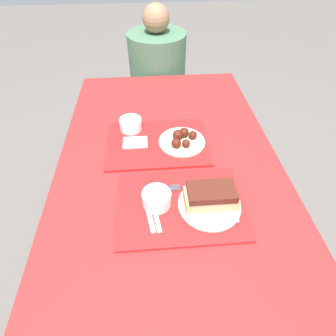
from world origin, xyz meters
TOP-DOWN VIEW (x-y plane):
  - ground_plane at (0.00, 0.00)m, footprint 12.00×12.00m
  - picnic_table at (0.00, 0.00)m, footprint 0.96×1.71m
  - picnic_bench_far at (0.00, 1.08)m, footprint 0.91×0.28m
  - tray_near at (0.02, -0.19)m, footprint 0.46×0.34m
  - tray_far at (-0.04, 0.17)m, footprint 0.46×0.34m
  - bowl_coleslaw_near at (-0.06, -0.18)m, footprint 0.10×0.10m
  - brisket_sandwich_plate at (0.12, -0.20)m, footprint 0.23×0.23m
  - plastic_fork_near at (-0.10, -0.22)m, footprint 0.05×0.17m
  - plastic_knife_near at (-0.07, -0.22)m, footprint 0.04×0.17m
  - condiment_packet at (0.01, -0.11)m, footprint 0.04×0.03m
  - bowl_coleslaw_far at (-0.17, 0.28)m, footprint 0.10×0.10m
  - wings_plate_far at (0.07, 0.16)m, footprint 0.21×0.21m
  - napkin_far at (-0.15, 0.17)m, footprint 0.11×0.08m
  - person_seated_across at (0.00, 1.08)m, footprint 0.40×0.40m

SIDE VIEW (x-z plane):
  - ground_plane at x=0.00m, z-range 0.00..0.00m
  - picnic_bench_far at x=0.00m, z-range 0.15..0.57m
  - picnic_table at x=0.00m, z-range 0.29..1.05m
  - person_seated_across at x=0.00m, z-range 0.36..1.06m
  - tray_near at x=0.02m, z-range 0.76..0.77m
  - tray_far at x=-0.04m, z-range 0.76..0.77m
  - plastic_fork_near at x=-0.10m, z-range 0.77..0.78m
  - plastic_knife_near at x=-0.07m, z-range 0.77..0.78m
  - condiment_packet at x=0.01m, z-range 0.77..0.78m
  - napkin_far at x=-0.15m, z-range 0.77..0.78m
  - wings_plate_far at x=0.07m, z-range 0.76..0.82m
  - bowl_coleslaw_near at x=-0.06m, z-range 0.78..0.83m
  - bowl_coleslaw_far at x=-0.17m, z-range 0.78..0.83m
  - brisket_sandwich_plate at x=0.12m, z-range 0.76..0.86m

